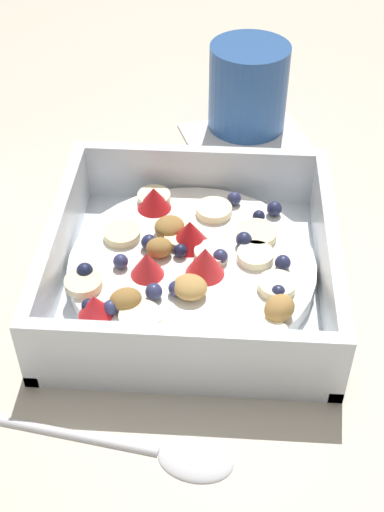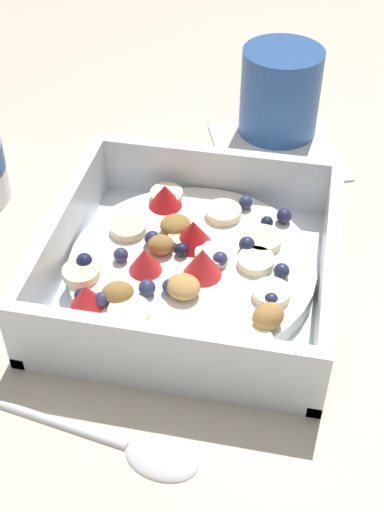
# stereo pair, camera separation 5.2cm
# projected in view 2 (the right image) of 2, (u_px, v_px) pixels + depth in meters

# --- Properties ---
(ground_plane) EXTENTS (2.40, 2.40, 0.00)m
(ground_plane) POSITION_uv_depth(u_px,v_px,m) (182.00, 278.00, 0.54)
(ground_plane) COLOR beige
(fruit_bowl) EXTENTS (0.22, 0.22, 0.06)m
(fruit_bowl) POSITION_uv_depth(u_px,v_px,m) (191.00, 266.00, 0.52)
(fruit_bowl) COLOR white
(fruit_bowl) RESTS_ON ground
(spoon) EXTENTS (0.05, 0.17, 0.01)m
(spoon) POSITION_uv_depth(u_px,v_px,m) (123.00, 442.00, 0.42)
(spoon) COLOR silver
(spoon) RESTS_ON ground
(coffee_mug) EXTENTS (0.11, 0.08, 0.09)m
(coffee_mug) POSITION_uv_depth(u_px,v_px,m) (280.00, 92.00, 0.68)
(coffee_mug) COLOR #2D5699
(coffee_mug) RESTS_ON ground
(folded_napkin) EXTENTS (0.15, 0.15, 0.01)m
(folded_napkin) POSITION_uv_depth(u_px,v_px,m) (277.00, 150.00, 0.68)
(folded_napkin) COLOR white
(folded_napkin) RESTS_ON ground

